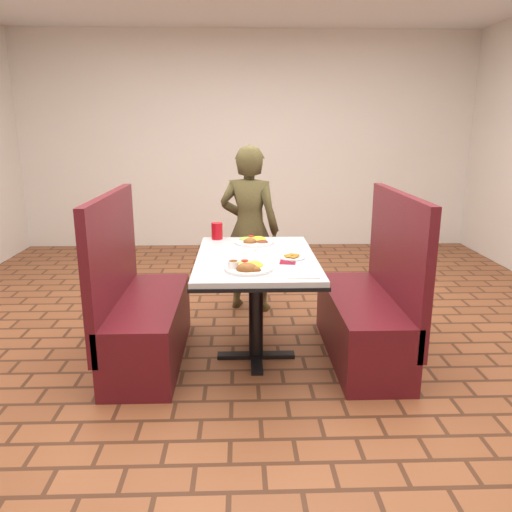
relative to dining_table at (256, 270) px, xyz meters
name	(u,v)px	position (x,y,z in m)	size (l,w,h in m)	color
room	(256,75)	(0.00, 0.00, 1.26)	(7.00, 7.04, 2.82)	#955330
dining_table	(256,270)	(0.00, 0.00, 0.00)	(0.81, 1.21, 0.75)	silver
booth_bench_left	(141,315)	(-0.80, 0.00, -0.32)	(0.47, 1.20, 1.17)	maroon
booth_bench_right	(369,313)	(0.80, 0.00, -0.32)	(0.47, 1.20, 1.17)	maroon
diner_person	(249,229)	(-0.03, 1.02, 0.07)	(0.53, 0.35, 1.45)	brown
near_dinner_plate	(248,265)	(-0.06, -0.34, 0.13)	(0.29, 0.29, 0.09)	white
far_dinner_plate	(254,240)	(0.00, 0.39, 0.12)	(0.30, 0.30, 0.08)	white
plantain_plate	(292,257)	(0.24, -0.07, 0.11)	(0.17, 0.17, 0.03)	white
maroon_napkin	(288,262)	(0.20, -0.17, 0.10)	(0.10, 0.10, 0.00)	maroon
spoon_utensil	(287,260)	(0.20, -0.13, 0.10)	(0.01, 0.13, 0.00)	silver
red_tumbler	(217,231)	(-0.29, 0.54, 0.16)	(0.09, 0.09, 0.13)	#B10B14
paper_napkin	(303,275)	(0.26, -0.47, 0.10)	(0.18, 0.14, 0.01)	white
knife_utensil	(250,271)	(-0.05, -0.39, 0.11)	(0.01, 0.18, 0.00)	silver
fork_utensil	(246,270)	(-0.07, -0.37, 0.11)	(0.01, 0.16, 0.00)	silver
lettuce_shreds	(262,254)	(0.04, 0.06, 0.10)	(0.28, 0.32, 0.00)	#7BBA4A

